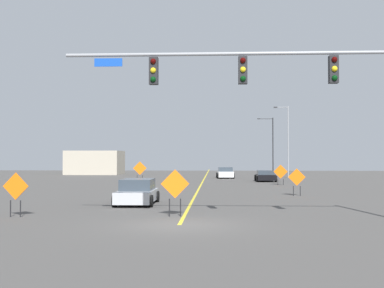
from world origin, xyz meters
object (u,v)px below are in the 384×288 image
Objects in this scene: construction_sign_right_lane at (16,189)px; car_white_far at (225,173)px; traffic_signal_assembly at (292,83)px; construction_sign_right_shoulder at (140,169)px; street_lamp_far_left at (272,143)px; construction_sign_left_shoulder at (297,179)px; car_black_near at (265,176)px; car_silver_distant at (137,192)px; construction_sign_median_far at (175,186)px; street_lamp_near_left at (287,138)px; construction_sign_left_lane at (281,172)px.

construction_sign_right_lane is 0.49× the size of car_white_far.
traffic_signal_assembly reaches higher than construction_sign_right_lane.
construction_sign_right_shoulder is at bearing -132.02° from car_white_far.
street_lamp_far_left is 4.68× the size of construction_sign_left_shoulder.
car_silver_distant reaches higher than car_black_near.
construction_sign_right_lane is 6.94m from construction_sign_median_far.
car_white_far is at bearing 92.48° from traffic_signal_assembly.
car_white_far is at bearing 85.68° from construction_sign_median_far.
car_silver_distant is at bearing -110.58° from car_black_near.
construction_sign_right_lane is (-11.62, 2.14, -4.21)m from traffic_signal_assembly.
construction_sign_left_lane is (-2.94, -15.95, -3.75)m from street_lamp_near_left.
street_lamp_near_left is 4.89× the size of construction_sign_left_shoulder.
construction_sign_median_far reaches higher than construction_sign_left_lane.
construction_sign_right_shoulder is (-16.37, -25.16, -3.43)m from street_lamp_far_left.
car_black_near is (-3.26, -22.75, -4.20)m from street_lamp_far_left.
construction_sign_right_shoulder is 1.04× the size of construction_sign_median_far.
street_lamp_near_left is at bearing 69.11° from car_silver_distant.
street_lamp_near_left is 20.70m from construction_sign_right_shoulder.
street_lamp_near_left is 16.64m from construction_sign_left_lane.
construction_sign_right_shoulder reaches higher than car_black_near.
construction_sign_right_lane is at bearing -126.34° from car_silver_distant.
street_lamp_far_left is at bearing 85.09° from construction_sign_left_lane.
construction_sign_right_shoulder is at bearing -123.06° from street_lamp_far_left.
construction_sign_median_far is 0.49× the size of car_silver_distant.
street_lamp_near_left is at bearing -88.31° from street_lamp_far_left.
construction_sign_right_shoulder is at bearing 101.95° from construction_sign_median_far.
construction_sign_median_far is (-7.21, -11.64, 0.16)m from construction_sign_left_shoulder.
traffic_signal_assembly is 7.55× the size of construction_sign_left_shoulder.
construction_sign_right_shoulder is at bearing 88.29° from construction_sign_right_lane.
construction_sign_right_lane is 0.47× the size of car_black_near.
construction_sign_right_lane is at bearing -113.91° from car_black_near.
traffic_signal_assembly is 43.29m from street_lamp_near_left.
street_lamp_far_left reaches higher than construction_sign_left_lane.
construction_sign_median_far is 31.80m from car_black_near.
car_black_near is at bearing -98.16° from street_lamp_far_left.
traffic_signal_assembly reaches higher than construction_sign_left_lane.
construction_sign_left_lane is at bearing -83.88° from car_black_near.
street_lamp_far_left is at bearing 64.03° from car_white_far.
construction_sign_left_shoulder is 13.70m from construction_sign_median_far.
construction_sign_median_far is at bearing 150.37° from traffic_signal_assembly.
construction_sign_left_shoulder reaches higher than car_white_far.
street_lamp_far_left is 54.84m from construction_sign_median_far.
car_silver_distant is (-5.47, -33.13, 0.01)m from car_white_far.
construction_sign_left_shoulder is (14.13, 12.17, -0.07)m from construction_sign_right_lane.
construction_sign_median_far is 0.50× the size of car_black_near.
street_lamp_near_left is 10.80m from car_black_near.
construction_sign_left_lane is at bearing -94.91° from street_lamp_far_left.
construction_sign_right_lane reaches higher than car_white_far.
street_lamp_far_left is 23.36m from car_black_near.
traffic_signal_assembly reaches higher than construction_sign_left_shoulder.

